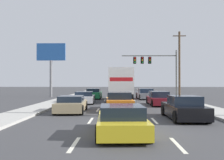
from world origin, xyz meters
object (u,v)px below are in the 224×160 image
Objects in this scene: car_tan at (72,104)px; box_truck at (120,83)px; utility_pole_mid at (179,63)px; car_yellow at (121,121)px; car_black at (184,109)px; car_green at (94,94)px; car_white at (84,98)px; roadside_billboard at (51,59)px; traffic_signal_mast at (151,63)px; car_gray at (145,94)px; car_orange at (119,102)px; car_maroon at (159,99)px.

box_truck is (3.40, 9.94, 1.48)m from car_tan.
car_yellow is at bearing -109.20° from utility_pole_mid.
box_truck is 2.11× the size of car_black.
car_green is 1.00× the size of car_white.
roadside_billboard is at bearing 121.33° from car_white.
roadside_billboard is (-13.96, -0.86, 0.51)m from traffic_signal_mast.
car_white is 0.96× the size of car_gray.
car_white is 0.51× the size of box_truck.
car_white is at bearing -140.58° from box_truck.
roadside_billboard reaches higher than car_black.
car_gray is (3.27, 20.21, 0.05)m from car_yellow.
car_tan is 7.49m from car_black.
car_orange is 5.58m from car_black.
car_black is at bearing -92.94° from traffic_signal_mast.
car_gray is at bearing -106.24° from traffic_signal_mast.
car_white is at bearing 164.54° from car_maroon.
utility_pole_mid is (4.88, 11.96, 4.10)m from car_maroon.
utility_pole_mid is (11.81, 10.04, 4.13)m from car_white.
car_gray is (3.29, 11.87, -0.02)m from car_orange.
traffic_signal_mast is at bearing 74.30° from car_orange.
car_green is at bearing 111.72° from car_black.
car_maroon is 13.32m from traffic_signal_mast.
car_green is at bearing 98.50° from car_yellow.
box_truck is 0.96× the size of utility_pole_mid.
utility_pole_mid reaches higher than car_green.
car_green is 12.72m from utility_pole_mid.
utility_pole_mid is at bearing 40.78° from box_truck.
roadside_billboard is (-9.34, 24.00, 4.76)m from car_yellow.
roadside_billboard is (-12.61, 3.78, 4.71)m from car_gray.
car_maroon is at bearing -94.81° from traffic_signal_mast.
car_maroon is at bearing -15.46° from car_white.
traffic_signal_mast is at bearing 87.06° from car_black.
car_orange is 8.34m from car_yellow.
utility_pole_mid is at bearing 55.58° from car_tan.
traffic_signal_mast is at bearing 53.18° from car_white.
utility_pole_mid is (11.54, 3.47, 4.07)m from car_green.
car_black is at bearing -90.07° from car_maroon.
car_white is at bearing 124.35° from car_black.
utility_pole_mid is (11.74, 17.14, 4.14)m from car_tan.
car_gray is at bearing 92.11° from car_maroon.
car_maroon is at bearing 47.61° from car_orange.
car_tan is at bearing -142.98° from car_maroon.
car_maroon is at bearing -53.93° from box_truck.
car_white is 7.19m from car_maroon.
car_orange is 18.44m from utility_pole_mid.
car_tan is 0.49× the size of box_truck.
car_yellow is (0.02, -8.34, -0.07)m from car_orange.
car_tan is 18.58m from roadside_billboard.
car_green is 17.97m from car_black.
car_gray reaches higher than car_tan.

